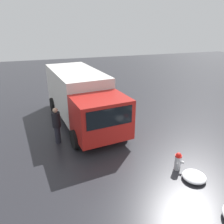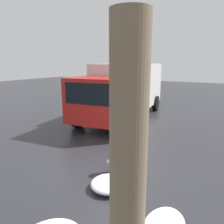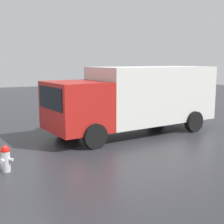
# 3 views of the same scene
# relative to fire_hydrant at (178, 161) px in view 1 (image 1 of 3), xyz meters

# --- Properties ---
(ground_plane) EXTENTS (60.00, 60.00, 0.00)m
(ground_plane) POSITION_rel_fire_hydrant_xyz_m (0.00, 0.00, -0.39)
(ground_plane) COLOR #28282D
(fire_hydrant) EXTENTS (0.40, 0.39, 0.75)m
(fire_hydrant) POSITION_rel_fire_hydrant_xyz_m (0.00, 0.00, 0.00)
(fire_hydrant) COLOR #B7B7BC
(fire_hydrant) RESTS_ON ground_plane
(delivery_truck) EXTENTS (7.72, 3.45, 2.82)m
(delivery_truck) POSITION_rel_fire_hydrant_xyz_m (5.76, 2.66, 1.17)
(delivery_truck) COLOR red
(delivery_truck) RESTS_ON ground_plane
(pedestrian) EXTENTS (0.39, 0.39, 1.80)m
(pedestrian) POSITION_rel_fire_hydrant_xyz_m (3.60, 4.26, 0.59)
(pedestrian) COLOR #23232D
(pedestrian) RESTS_ON ground_plane
(snow_pile_curbside) EXTENTS (0.88, 0.87, 0.24)m
(snow_pile_curbside) POSITION_rel_fire_hydrant_xyz_m (-0.71, -0.25, -0.27)
(snow_pile_curbside) COLOR white
(snow_pile_curbside) RESTS_ON ground_plane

